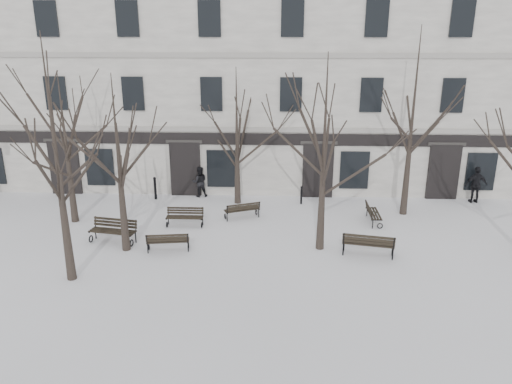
# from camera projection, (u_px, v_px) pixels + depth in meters

# --- Properties ---
(ground) EXTENTS (100.00, 100.00, 0.00)m
(ground) POSITION_uv_depth(u_px,v_px,m) (241.00, 262.00, 19.24)
(ground) COLOR white
(ground) RESTS_ON ground
(building) EXTENTS (40.40, 10.20, 11.40)m
(building) POSITION_uv_depth(u_px,v_px,m) (255.00, 81.00, 29.76)
(building) COLOR silver
(building) RESTS_ON ground
(tree_0) EXTENTS (5.98, 5.98, 8.54)m
(tree_0) POSITION_uv_depth(u_px,v_px,m) (53.00, 133.00, 16.30)
(tree_0) COLOR black
(tree_0) RESTS_ON ground
(tree_1) EXTENTS (4.94, 4.94, 7.06)m
(tree_1) POSITION_uv_depth(u_px,v_px,m) (117.00, 144.00, 18.94)
(tree_1) COLOR black
(tree_1) RESTS_ON ground
(tree_2) EXTENTS (5.45, 5.45, 7.79)m
(tree_2) POSITION_uv_depth(u_px,v_px,m) (325.00, 131.00, 18.91)
(tree_2) COLOR black
(tree_2) RESTS_ON ground
(tree_4) EXTENTS (4.82, 4.82, 6.88)m
(tree_4) POSITION_uv_depth(u_px,v_px,m) (64.00, 130.00, 21.92)
(tree_4) COLOR black
(tree_4) RESTS_ON ground
(tree_5) EXTENTS (4.78, 4.78, 6.84)m
(tree_5) POSITION_uv_depth(u_px,v_px,m) (237.00, 120.00, 24.37)
(tree_5) COLOR black
(tree_5) RESTS_ON ground
(tree_6) EXTENTS (6.12, 6.12, 8.74)m
(tree_6) POSITION_uv_depth(u_px,v_px,m) (414.00, 101.00, 22.49)
(tree_6) COLOR black
(tree_6) RESTS_ON ground
(bench_0) EXTENTS (2.05, 1.05, 0.99)m
(bench_0) POSITION_uv_depth(u_px,v_px,m) (113.00, 230.00, 20.91)
(bench_0) COLOR black
(bench_0) RESTS_ON ground
(bench_1) EXTENTS (1.75, 0.83, 0.85)m
(bench_1) POSITION_uv_depth(u_px,v_px,m) (168.00, 241.00, 20.03)
(bench_1) COLOR black
(bench_1) RESTS_ON ground
(bench_2) EXTENTS (2.10, 1.09, 1.01)m
(bench_2) POSITION_uv_depth(u_px,v_px,m) (368.00, 243.00, 19.59)
(bench_2) COLOR black
(bench_2) RESTS_ON ground
(bench_3) EXTENTS (1.68, 0.61, 0.84)m
(bench_3) POSITION_uv_depth(u_px,v_px,m) (185.00, 216.00, 22.63)
(bench_3) COLOR black
(bench_3) RESTS_ON ground
(bench_4) EXTENTS (1.73, 1.17, 0.83)m
(bench_4) POSITION_uv_depth(u_px,v_px,m) (242.00, 210.00, 23.47)
(bench_4) COLOR black
(bench_4) RESTS_ON ground
(bench_5) EXTENTS (0.61, 1.66, 0.83)m
(bench_5) POSITION_uv_depth(u_px,v_px,m) (372.00, 213.00, 23.05)
(bench_5) COLOR black
(bench_5) RESTS_ON ground
(bollard_a) EXTENTS (0.16, 0.16, 1.22)m
(bollard_a) POSITION_uv_depth(u_px,v_px,m) (155.00, 187.00, 26.04)
(bollard_a) COLOR black
(bollard_a) RESTS_ON ground
(bollard_b) EXTENTS (0.12, 0.12, 0.96)m
(bollard_b) POSITION_uv_depth(u_px,v_px,m) (301.00, 194.00, 25.37)
(bollard_b) COLOR black
(bollard_b) RESTS_ON ground
(pedestrian_b) EXTENTS (0.91, 0.77, 1.64)m
(pedestrian_b) POSITION_uv_depth(u_px,v_px,m) (200.00, 196.00, 26.67)
(pedestrian_b) COLOR black
(pedestrian_b) RESTS_ON ground
(pedestrian_c) EXTENTS (1.15, 0.54, 1.90)m
(pedestrian_c) POSITION_uv_depth(u_px,v_px,m) (474.00, 202.00, 25.76)
(pedestrian_c) COLOR black
(pedestrian_c) RESTS_ON ground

